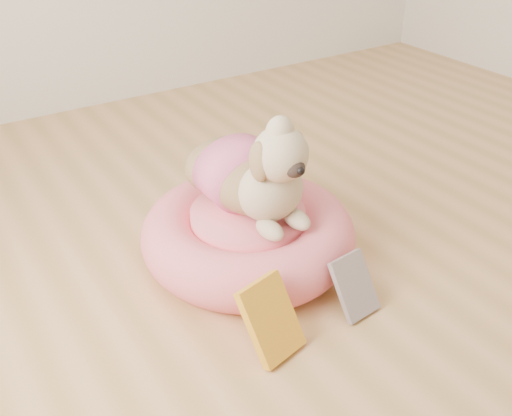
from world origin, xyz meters
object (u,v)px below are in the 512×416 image
dog (252,156)px  book_yellow (271,319)px  book_white (354,286)px  pet_bed (248,234)px

dog → book_yellow: 0.53m
book_white → dog: bearing=99.2°
book_yellow → pet_bed: bearing=53.6°
pet_bed → book_white: size_ratio=3.76×
pet_bed → book_yellow: (-0.18, -0.40, 0.02)m
dog → book_yellow: bearing=-117.3°
pet_bed → book_white: pet_bed is taller
dog → book_white: (0.11, -0.41, -0.29)m
dog → book_white: size_ratio=2.70×
pet_bed → dog: bearing=9.3°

